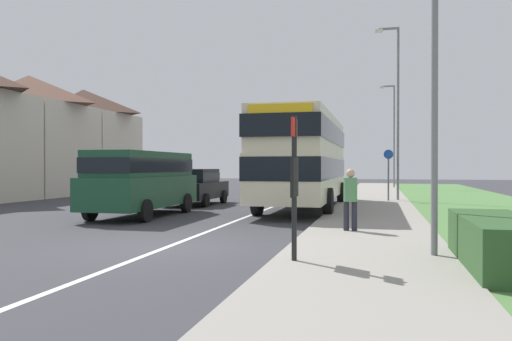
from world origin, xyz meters
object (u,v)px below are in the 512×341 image
pedestrian_at_stop (350,197)px  street_lamp_far (393,130)px  bus_stop_sign (294,178)px  street_lamp_near (429,14)px  cycle_route_sign (388,173)px  parked_van_dark_green (142,178)px  street_lamp_mid (396,103)px  double_decker_bus (304,156)px  parked_car_black (196,185)px

pedestrian_at_stop → street_lamp_far: 27.88m
bus_stop_sign → street_lamp_near: (2.29, 1.10, 2.96)m
pedestrian_at_stop → bus_stop_sign: 4.41m
cycle_route_sign → street_lamp_far: 16.06m
parked_van_dark_green → pedestrian_at_stop: 7.96m
street_lamp_mid → bus_stop_sign: bearing=-97.5°
double_decker_bus → bus_stop_sign: bearing=-82.6°
double_decker_bus → cycle_route_sign: (3.37, 4.43, -0.71)m
street_lamp_mid → cycle_route_sign: bearing=-120.4°
pedestrian_at_stop → cycle_route_sign: bearing=84.5°
street_lamp_mid → street_lamp_far: (0.24, 15.13, -0.24)m
pedestrian_at_stop → street_lamp_mid: size_ratio=0.20×
parked_van_dark_green → street_lamp_mid: size_ratio=0.66×
street_lamp_near → street_lamp_mid: (-0.08, 15.68, 0.27)m
street_lamp_near → street_lamp_far: (0.15, 30.81, 0.04)m
double_decker_bus → pedestrian_at_stop: double_decker_bus is taller
double_decker_bus → bus_stop_sign: double_decker_bus is taller
parked_van_dark_green → bus_stop_sign: bus_stop_sign is taller
bus_stop_sign → parked_car_black: bearing=117.0°
double_decker_bus → parked_car_black: bearing=166.5°
parked_car_black → cycle_route_sign: size_ratio=1.65×
cycle_route_sign → street_lamp_near: (0.44, -15.07, 3.07)m
bus_stop_sign → cycle_route_sign: bus_stop_sign is taller
parked_van_dark_green → parked_car_black: bearing=90.5°
parked_car_black → street_lamp_far: size_ratio=0.52×
parked_car_black → street_lamp_near: (8.90, -11.85, 3.61)m
cycle_route_sign → street_lamp_mid: (0.36, 0.61, 3.34)m
pedestrian_at_stop → bus_stop_sign: size_ratio=0.64×
parked_van_dark_green → pedestrian_at_stop: (7.27, -3.23, -0.35)m
parked_van_dark_green → bus_stop_sign: (6.55, -7.54, 0.21)m
street_lamp_far → street_lamp_near: bearing=-90.3°
parked_van_dark_green → bus_stop_sign: size_ratio=2.13×
parked_car_black → street_lamp_mid: size_ratio=0.49×
double_decker_bus → pedestrian_at_stop: size_ratio=6.23×
parked_car_black → street_lamp_far: bearing=64.5°
parked_van_dark_green → parked_car_black: 5.43m
bus_stop_sign → street_lamp_mid: bearing=82.5°
double_decker_bus → cycle_route_sign: double_decker_bus is taller
parked_van_dark_green → street_lamp_far: bearing=69.7°
parked_van_dark_green → street_lamp_far: size_ratio=0.70×
bus_stop_sign → street_lamp_mid: size_ratio=0.31×
parked_van_dark_green → street_lamp_mid: 13.19m
street_lamp_near → street_lamp_mid: bearing=90.3°
parked_van_dark_green → street_lamp_near: street_lamp_near is taller
parked_van_dark_green → street_lamp_near: bearing=-36.1°
double_decker_bus → pedestrian_at_stop: 7.84m
parked_car_black → bus_stop_sign: 14.55m
pedestrian_at_stop → cycle_route_sign: (1.13, 11.85, 0.45)m
parked_car_black → bus_stop_sign: bearing=-63.0°
parked_car_black → street_lamp_far: street_lamp_far is taller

